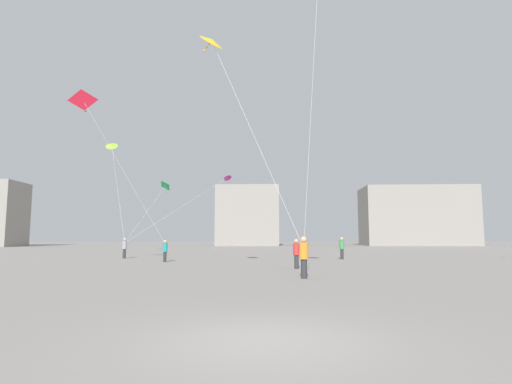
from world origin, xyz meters
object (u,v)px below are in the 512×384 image
at_px(kite_emerald_delta, 165,186).
at_px(kite_amber_diamond, 212,42).
at_px(person_in_red, 296,252).
at_px(person_in_green, 342,247).
at_px(person_in_orange, 304,255).
at_px(kite_lime_diamond, 112,146).
at_px(person_in_grey, 124,247).
at_px(kite_magenta_diamond, 226,179).
at_px(person_in_teal, 165,250).
at_px(building_centre_hall, 248,216).
at_px(kite_crimson_delta, 85,103).
at_px(building_right_hall, 416,216).

relative_size(kite_emerald_delta, kite_amber_diamond, 0.84).
bearing_deg(person_in_red, person_in_green, -29.41).
relative_size(person_in_orange, kite_lime_diamond, 0.16).
height_order(person_in_orange, person_in_grey, person_in_orange).
distance_m(person_in_red, kite_magenta_diamond, 23.42).
xyz_separation_m(kite_magenta_diamond, kite_emerald_delta, (-6.29, -2.20, -1.15)).
bearing_deg(person_in_grey, person_in_teal, -120.38).
bearing_deg(kite_magenta_diamond, building_centre_hall, 87.14).
bearing_deg(person_in_red, kite_amber_diamond, 127.80).
relative_size(kite_crimson_delta, building_right_hall, 0.44).
distance_m(person_in_orange, person_in_grey, 21.26).
height_order(person_in_grey, building_centre_hall, building_centre_hall).
bearing_deg(kite_crimson_delta, person_in_green, 19.67).
xyz_separation_m(person_in_orange, building_centre_hall, (-3.05, 68.97, 5.24)).
height_order(kite_amber_diamond, building_centre_hall, building_centre_hall).
xyz_separation_m(person_in_green, kite_lime_diamond, (-22.89, 11.13, 10.85)).
bearing_deg(kite_crimson_delta, person_in_teal, 32.23).
bearing_deg(kite_magenta_diamond, person_in_orange, -79.21).
xyz_separation_m(person_in_teal, building_centre_hall, (5.50, 57.15, 5.38)).
relative_size(person_in_orange, kite_magenta_diamond, 0.17).
distance_m(person_in_orange, kite_lime_diamond, 33.69).
bearing_deg(person_in_grey, person_in_orange, -124.54).
height_order(person_in_green, kite_emerald_delta, kite_emerald_delta).
bearing_deg(kite_amber_diamond, building_right_hall, 61.02).
bearing_deg(person_in_green, person_in_orange, 6.60).
height_order(kite_lime_diamond, kite_emerald_delta, kite_lime_diamond).
relative_size(person_in_red, person_in_grey, 0.97).
xyz_separation_m(person_in_teal, kite_crimson_delta, (-4.98, -3.14, 9.89)).
xyz_separation_m(kite_magenta_diamond, kite_crimson_delta, (-8.38, -18.32, 2.48)).
bearing_deg(person_in_orange, building_centre_hall, 161.57).
relative_size(person_in_grey, building_right_hall, 0.07).
bearing_deg(person_in_green, kite_magenta_diamond, -114.00).
bearing_deg(kite_lime_diamond, person_in_red, -49.27).
distance_m(person_in_grey, building_right_hall, 69.48).
relative_size(person_in_grey, kite_magenta_diamond, 0.16).
distance_m(kite_amber_diamond, building_centre_hall, 67.74).
height_order(person_in_red, person_in_teal, person_in_red).
xyz_separation_m(person_in_teal, kite_lime_diamond, (-9.29, 14.63, 10.96)).
bearing_deg(kite_emerald_delta, person_in_green, -29.88).
distance_m(person_in_orange, kite_amber_diamond, 11.39).
bearing_deg(person_in_orange, kite_magenta_diamond, 169.83).
bearing_deg(building_right_hall, kite_magenta_diamond, -132.47).
distance_m(person_in_red, person_in_grey, 17.49).
height_order(person_in_teal, kite_magenta_diamond, kite_magenta_diamond).
bearing_deg(kite_crimson_delta, kite_lime_diamond, 103.62).
distance_m(person_in_grey, kite_crimson_delta, 12.75).
bearing_deg(person_in_green, person_in_teal, -50.69).
bearing_deg(kite_amber_diamond, person_in_teal, 112.48).
distance_m(kite_lime_diamond, building_centre_hall, 45.37).
xyz_separation_m(person_in_red, person_in_orange, (-0.27, -5.43, 0.08)).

